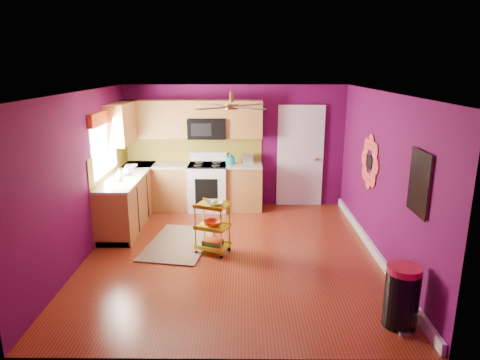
{
  "coord_description": "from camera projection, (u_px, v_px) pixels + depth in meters",
  "views": [
    {
      "loc": [
        0.18,
        -6.2,
        2.88
      ],
      "look_at": [
        0.12,
        0.4,
        1.09
      ],
      "focal_mm": 32.0,
      "sensor_mm": 36.0,
      "label": 1
    }
  ],
  "objects": [
    {
      "name": "counter_cup",
      "position": [
        118.0,
        179.0,
        7.31
      ],
      "size": [
        0.13,
        0.13,
        0.1
      ],
      "primitive_type": "imported",
      "color": "white",
      "rests_on": "lower_cabinets"
    },
    {
      "name": "teal_kettle",
      "position": [
        230.0,
        160.0,
        8.59
      ],
      "size": [
        0.18,
        0.18,
        0.21
      ],
      "color": "teal",
      "rests_on": "lower_cabinets"
    },
    {
      "name": "electric_range",
      "position": [
        208.0,
        186.0,
        8.71
      ],
      "size": [
        0.76,
        0.66,
        1.13
      ],
      "color": "white",
      "rests_on": "ground"
    },
    {
      "name": "soap_bottle_a",
      "position": [
        119.0,
        173.0,
        7.53
      ],
      "size": [
        0.08,
        0.08,
        0.17
      ],
      "primitive_type": "imported",
      "color": "#EA3F72",
      "rests_on": "lower_cabinets"
    },
    {
      "name": "lower_cabinets",
      "position": [
        166.0,
        193.0,
        8.39
      ],
      "size": [
        2.81,
        2.31,
        0.94
      ],
      "color": "#955F28",
      "rests_on": "ground"
    },
    {
      "name": "right_wall_art",
      "position": [
        389.0,
        170.0,
        6.01
      ],
      "size": [
        0.04,
        2.74,
        1.04
      ],
      "color": "black",
      "rests_on": "ground"
    },
    {
      "name": "room_envelope",
      "position": [
        233.0,
        152.0,
        6.31
      ],
      "size": [
        4.54,
        5.04,
        2.52
      ],
      "color": "#550942",
      "rests_on": "ground"
    },
    {
      "name": "upper_cabinetry",
      "position": [
        171.0,
        122.0,
        8.37
      ],
      "size": [
        2.8,
        2.3,
        1.26
      ],
      "color": "#955F28",
      "rests_on": "ground"
    },
    {
      "name": "soap_bottle_b",
      "position": [
        126.0,
        170.0,
        7.7
      ],
      "size": [
        0.15,
        0.15,
        0.19
      ],
      "primitive_type": "imported",
      "color": "white",
      "rests_on": "lower_cabinets"
    },
    {
      "name": "left_window",
      "position": [
        104.0,
        134.0,
        7.31
      ],
      "size": [
        0.08,
        1.35,
        1.08
      ],
      "color": "white",
      "rests_on": "ground"
    },
    {
      "name": "rolling_cart",
      "position": [
        213.0,
        225.0,
        6.65
      ],
      "size": [
        0.59,
        0.52,
        0.89
      ],
      "color": "gold",
      "rests_on": "ground"
    },
    {
      "name": "trash_can",
      "position": [
        402.0,
        296.0,
        4.8
      ],
      "size": [
        0.43,
        0.45,
        0.73
      ],
      "color": "black",
      "rests_on": "ground"
    },
    {
      "name": "shag_rug",
      "position": [
        179.0,
        243.0,
        7.09
      ],
      "size": [
        1.19,
        1.68,
        0.02
      ],
      "primitive_type": "cube",
      "rotation": [
        0.0,
        0.0,
        -0.16
      ],
      "color": "#311F10",
      "rests_on": "ground"
    },
    {
      "name": "toaster",
      "position": [
        248.0,
        159.0,
        8.69
      ],
      "size": [
        0.22,
        0.15,
        0.18
      ],
      "primitive_type": "cube",
      "color": "beige",
      "rests_on": "lower_cabinets"
    },
    {
      "name": "panel_door",
      "position": [
        300.0,
        157.0,
        8.84
      ],
      "size": [
        0.95,
        0.11,
        2.15
      ],
      "color": "white",
      "rests_on": "ground"
    },
    {
      "name": "counter_dish",
      "position": [
        131.0,
        167.0,
        8.28
      ],
      "size": [
        0.24,
        0.24,
        0.06
      ],
      "primitive_type": "imported",
      "color": "white",
      "rests_on": "lower_cabinets"
    },
    {
      "name": "ceiling_fan",
      "position": [
        232.0,
        106.0,
        6.33
      ],
      "size": [
        1.01,
        1.01,
        0.26
      ],
      "color": "#BF8C3F",
      "rests_on": "ground"
    },
    {
      "name": "ground",
      "position": [
        232.0,
        254.0,
        6.73
      ],
      "size": [
        5.0,
        5.0,
        0.0
      ],
      "primitive_type": "plane",
      "color": "maroon",
      "rests_on": "ground"
    }
  ]
}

